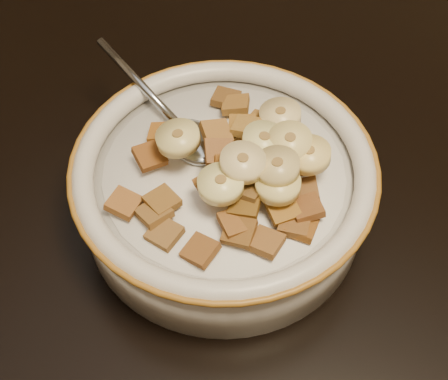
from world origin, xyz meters
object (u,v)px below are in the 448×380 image
(spoon, at_px, (194,142))
(table, at_px, (182,248))
(chair, at_px, (301,46))
(cereal_bowl, at_px, (224,194))

(spoon, bearing_deg, table, 35.48)
(table, relative_size, spoon, 27.46)
(chair, bearing_deg, spoon, -65.50)
(table, bearing_deg, spoon, 98.62)
(cereal_bowl, bearing_deg, spoon, 151.93)
(chair, bearing_deg, table, -65.35)
(cereal_bowl, height_order, spoon, spoon)
(cereal_bowl, bearing_deg, table, -127.51)
(chair, relative_size, spoon, 17.30)
(cereal_bowl, relative_size, spoon, 4.17)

